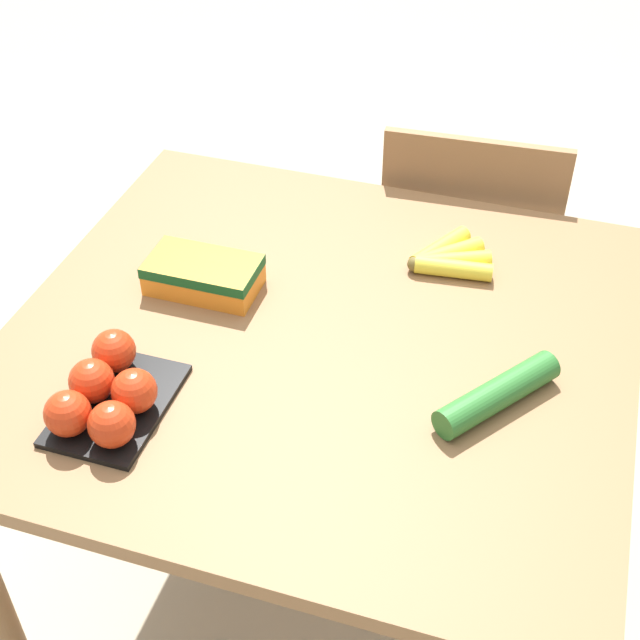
{
  "coord_description": "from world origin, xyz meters",
  "views": [
    {
      "loc": [
        0.34,
        -1.09,
        1.77
      ],
      "look_at": [
        0.0,
        0.0,
        0.8
      ],
      "focal_mm": 50.0,
      "sensor_mm": 36.0,
      "label": 1
    }
  ],
  "objects_px": {
    "cucumber_near": "(497,394)",
    "banana_bunch": "(447,258)",
    "carrot_bag": "(203,273)",
    "chair": "(465,272)",
    "tomato_pack": "(106,394)"
  },
  "relations": [
    {
      "from": "tomato_pack",
      "to": "carrot_bag",
      "type": "height_order",
      "value": "tomato_pack"
    },
    {
      "from": "chair",
      "to": "cucumber_near",
      "type": "distance_m",
      "value": 0.83
    },
    {
      "from": "chair",
      "to": "tomato_pack",
      "type": "height_order",
      "value": "chair"
    },
    {
      "from": "cucumber_near",
      "to": "banana_bunch",
      "type": "bearing_deg",
      "value": 113.45
    },
    {
      "from": "tomato_pack",
      "to": "carrot_bag",
      "type": "xyz_separation_m",
      "value": [
        0.02,
        0.33,
        -0.0
      ]
    },
    {
      "from": "carrot_bag",
      "to": "cucumber_near",
      "type": "xyz_separation_m",
      "value": [
        0.55,
        -0.14,
        -0.01
      ]
    },
    {
      "from": "chair",
      "to": "cucumber_near",
      "type": "xyz_separation_m",
      "value": [
        0.15,
        -0.74,
        0.34
      ]
    },
    {
      "from": "tomato_pack",
      "to": "cucumber_near",
      "type": "xyz_separation_m",
      "value": [
        0.56,
        0.19,
        -0.01
      ]
    },
    {
      "from": "chair",
      "to": "carrot_bag",
      "type": "relative_size",
      "value": 4.49
    },
    {
      "from": "banana_bunch",
      "to": "tomato_pack",
      "type": "relative_size",
      "value": 0.69
    },
    {
      "from": "banana_bunch",
      "to": "cucumber_near",
      "type": "xyz_separation_m",
      "value": [
        0.14,
        -0.33,
        0.01
      ]
    },
    {
      "from": "cucumber_near",
      "to": "carrot_bag",
      "type": "bearing_deg",
      "value": 166.06
    },
    {
      "from": "banana_bunch",
      "to": "cucumber_near",
      "type": "relative_size",
      "value": 0.73
    },
    {
      "from": "carrot_bag",
      "to": "chair",
      "type": "bearing_deg",
      "value": 56.95
    },
    {
      "from": "banana_bunch",
      "to": "carrot_bag",
      "type": "bearing_deg",
      "value": -153.79
    }
  ]
}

